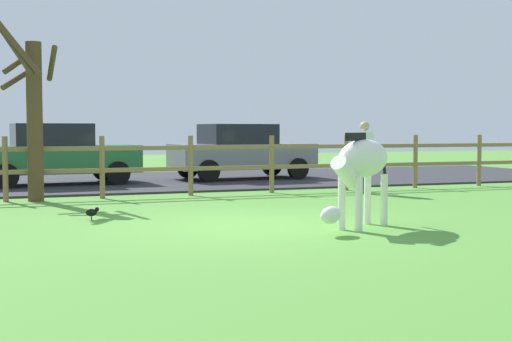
{
  "coord_description": "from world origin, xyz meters",
  "views": [
    {
      "loc": [
        -3.46,
        -9.96,
        1.46
      ],
      "look_at": [
        0.49,
        0.68,
        0.79
      ],
      "focal_mm": 49.19,
      "sensor_mm": 36.0,
      "label": 1
    }
  ],
  "objects_px": {
    "parked_car_green": "(57,153)",
    "visitor_near_fence": "(364,154)",
    "crow_on_grass": "(92,212)",
    "parked_car_grey": "(241,151)",
    "zebra": "(361,166)",
    "bare_tree": "(33,111)"
  },
  "relations": [
    {
      "from": "bare_tree",
      "to": "parked_car_grey",
      "type": "xyz_separation_m",
      "value": [
        5.85,
        4.04,
        -0.99
      ]
    },
    {
      "from": "bare_tree",
      "to": "zebra",
      "type": "bearing_deg",
      "value": -53.04
    },
    {
      "from": "crow_on_grass",
      "to": "bare_tree",
      "type": "bearing_deg",
      "value": 101.99
    },
    {
      "from": "zebra",
      "to": "visitor_near_fence",
      "type": "distance_m",
      "value": 5.75
    },
    {
      "from": "zebra",
      "to": "crow_on_grass",
      "type": "height_order",
      "value": "zebra"
    },
    {
      "from": "crow_on_grass",
      "to": "parked_car_green",
      "type": "relative_size",
      "value": 0.05
    },
    {
      "from": "crow_on_grass",
      "to": "visitor_near_fence",
      "type": "bearing_deg",
      "value": 22.35
    },
    {
      "from": "crow_on_grass",
      "to": "parked_car_grey",
      "type": "distance_m",
      "value": 9.06
    },
    {
      "from": "parked_car_green",
      "to": "visitor_near_fence",
      "type": "xyz_separation_m",
      "value": [
        6.42,
        -4.54,
        0.06
      ]
    },
    {
      "from": "bare_tree",
      "to": "crow_on_grass",
      "type": "height_order",
      "value": "bare_tree"
    },
    {
      "from": "crow_on_grass",
      "to": "visitor_near_fence",
      "type": "distance_m",
      "value": 7.01
    },
    {
      "from": "bare_tree",
      "to": "zebra",
      "type": "distance_m",
      "value": 7.23
    },
    {
      "from": "zebra",
      "to": "parked_car_green",
      "type": "bearing_deg",
      "value": 110.54
    },
    {
      "from": "zebra",
      "to": "visitor_near_fence",
      "type": "xyz_separation_m",
      "value": [
        2.85,
        4.99,
        -0.02
      ]
    },
    {
      "from": "crow_on_grass",
      "to": "parked_car_grey",
      "type": "height_order",
      "value": "parked_car_grey"
    },
    {
      "from": "zebra",
      "to": "parked_car_grey",
      "type": "xyz_separation_m",
      "value": [
        1.54,
        9.78,
        -0.08
      ]
    },
    {
      "from": "crow_on_grass",
      "to": "visitor_near_fence",
      "type": "relative_size",
      "value": 0.13
    },
    {
      "from": "parked_car_green",
      "to": "visitor_near_fence",
      "type": "bearing_deg",
      "value": -35.27
    },
    {
      "from": "zebra",
      "to": "crow_on_grass",
      "type": "xyz_separation_m",
      "value": [
        -3.59,
        2.34,
        -0.8
      ]
    },
    {
      "from": "parked_car_green",
      "to": "visitor_near_fence",
      "type": "relative_size",
      "value": 2.51
    },
    {
      "from": "crow_on_grass",
      "to": "parked_car_grey",
      "type": "relative_size",
      "value": 0.05
    },
    {
      "from": "bare_tree",
      "to": "parked_car_green",
      "type": "height_order",
      "value": "bare_tree"
    }
  ]
}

